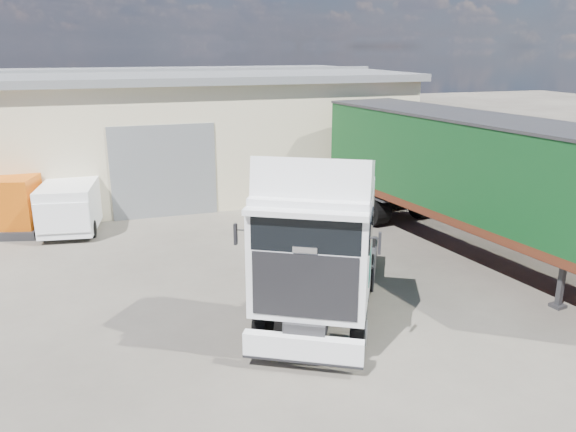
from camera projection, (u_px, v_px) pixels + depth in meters
name	position (u px, v px, depth m)	size (l,w,h in m)	color
ground	(296.00, 322.00, 13.61)	(120.00, 120.00, 0.00)	#2C2A24
warehouse	(60.00, 132.00, 25.63)	(30.60, 12.60, 5.42)	beige
brick_boundary_wall	(523.00, 183.00, 22.10)	(0.35, 26.00, 2.50)	maroon
tractor_unit	(318.00, 253.00, 12.99)	(5.19, 6.72, 4.33)	black
box_trailer	(474.00, 171.00, 17.69)	(4.81, 13.41, 4.37)	#2D2D30
panel_van	(73.00, 203.00, 20.51)	(2.39, 4.60, 1.80)	black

